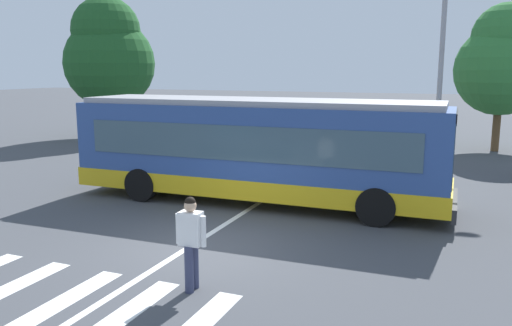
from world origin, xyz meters
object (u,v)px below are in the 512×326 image
object	(u,v)px
parked_car_blue	(259,131)
background_tree_left	(109,54)
background_tree_right	(503,61)
twin_arm_street_lamp	(444,24)
city_transit_bus	(257,149)
pedestrian_crossing_street	(191,238)
parked_car_white	(309,134)
parked_car_red	(365,136)

from	to	relation	value
parked_car_blue	background_tree_left	bearing A→B (deg)	-178.97
parked_car_blue	background_tree_left	xyz separation A→B (m)	(-9.14, -0.16, 4.00)
background_tree_left	background_tree_right	distance (m)	20.63
twin_arm_street_lamp	background_tree_right	size ratio (longest dim) A/B	1.32
city_transit_bus	pedestrian_crossing_street	bearing A→B (deg)	-78.33
city_transit_bus	parked_car_white	bearing A→B (deg)	98.26
city_transit_bus	parked_car_blue	distance (m)	11.56
pedestrian_crossing_street	background_tree_left	world-z (taller)	background_tree_left
pedestrian_crossing_street	twin_arm_street_lamp	world-z (taller)	twin_arm_street_lamp
pedestrian_crossing_street	parked_car_white	bearing A→B (deg)	99.53
city_transit_bus	background_tree_right	xyz separation A→B (m)	(7.05, 13.42, 2.73)
parked_car_blue	background_tree_left	distance (m)	9.98
parked_car_red	parked_car_blue	bearing A→B (deg)	178.87
parked_car_blue	pedestrian_crossing_street	bearing A→B (deg)	-71.96
parked_car_white	twin_arm_street_lamp	bearing A→B (deg)	-22.13
background_tree_left	background_tree_right	xyz separation A→B (m)	(20.43, 2.86, -0.45)
city_transit_bus	parked_car_blue	xyz separation A→B (m)	(-4.24, 10.72, -0.82)
pedestrian_crossing_street	twin_arm_street_lamp	distance (m)	15.57
parked_car_red	background_tree_left	size ratio (longest dim) A/B	0.58
city_transit_bus	twin_arm_street_lamp	distance (m)	10.24
pedestrian_crossing_street	background_tree_left	size ratio (longest dim) A/B	0.22
pedestrian_crossing_street	twin_arm_street_lamp	bearing A→B (deg)	77.27
parked_car_white	background_tree_right	world-z (taller)	background_tree_right
background_tree_left	background_tree_right	size ratio (longest dim) A/B	1.14
parked_car_blue	parked_car_red	size ratio (longest dim) A/B	1.00
pedestrian_crossing_street	parked_car_red	distance (m)	16.88
parked_car_blue	background_tree_right	distance (m)	12.14
background_tree_right	pedestrian_crossing_street	bearing A→B (deg)	-106.30
parked_car_red	background_tree_right	size ratio (longest dim) A/B	0.66
parked_car_red	city_transit_bus	bearing A→B (deg)	-96.52
parked_car_blue	background_tree_left	world-z (taller)	background_tree_left
parked_car_white	twin_arm_street_lamp	xyz separation A→B (m)	(6.12, -2.49, 4.89)
parked_car_white	parked_car_red	world-z (taller)	same
parked_car_blue	background_tree_left	size ratio (longest dim) A/B	0.58
pedestrian_crossing_street	twin_arm_street_lamp	xyz separation A→B (m)	(3.27, 14.49, 4.68)
parked_car_red	twin_arm_street_lamp	size ratio (longest dim) A/B	0.50
pedestrian_crossing_street	parked_car_red	xyz separation A→B (m)	(-0.08, 16.88, -0.20)
parked_car_red	background_tree_right	xyz separation A→B (m)	(5.84, 2.81, 3.55)
city_transit_bus	parked_car_white	xyz separation A→B (m)	(-1.55, 10.71, -0.82)
background_tree_left	parked_car_white	bearing A→B (deg)	0.72
city_transit_bus	twin_arm_street_lamp	world-z (taller)	twin_arm_street_lamp
background_tree_right	parked_car_white	bearing A→B (deg)	-162.49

